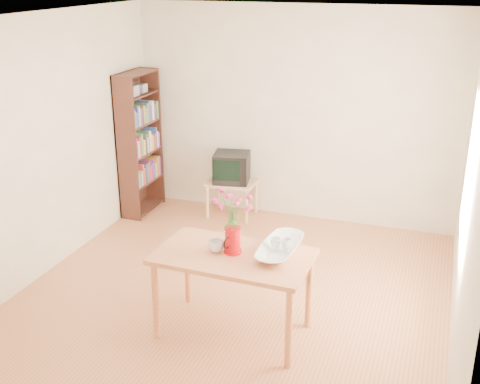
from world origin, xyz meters
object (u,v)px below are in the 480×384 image
at_px(mug, 216,246).
at_px(television, 232,167).
at_px(bowl, 280,229).
at_px(pitcher, 233,241).
at_px(table, 233,264).

xyz_separation_m(mug, television, (-0.76, 2.45, -0.15)).
relative_size(bowl, television, 0.92).
relative_size(pitcher, mug, 1.71).
bearing_deg(pitcher, television, 124.38).
bearing_deg(television, table, -80.78).
xyz_separation_m(bowl, television, (-1.27, 2.28, -0.31)).
distance_m(bowl, television, 2.63).
relative_size(mug, bowl, 0.30).
bearing_deg(mug, table, 135.49).
relative_size(table, television, 2.67).
bearing_deg(television, pitcher, -80.86).
bearing_deg(television, bowl, -72.18).
bearing_deg(mug, bowl, 155.98).
distance_m(pitcher, mug, 0.15).
xyz_separation_m(mug, bowl, (0.51, 0.17, 0.16)).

